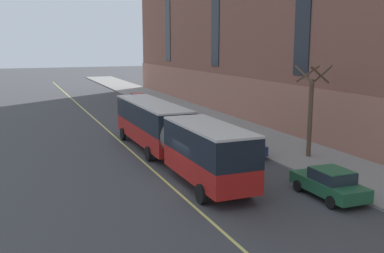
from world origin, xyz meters
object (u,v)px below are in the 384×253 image
(city_bus, at_px, (170,132))
(parked_car_green_2, at_px, (329,183))
(parked_car_red_4, at_px, (192,123))
(street_tree_mid_block, at_px, (311,108))
(parked_car_silver_0, at_px, (162,111))
(parked_car_red_5, at_px, (138,100))
(fire_hydrant, at_px, (172,110))
(parked_car_navy_3, at_px, (241,144))

(city_bus, height_order, parked_car_green_2, city_bus)
(parked_car_red_4, relative_size, street_tree_mid_block, 0.75)
(parked_car_red_4, distance_m, street_tree_mid_block, 12.53)
(parked_car_silver_0, xyz_separation_m, street_tree_mid_block, (4.15, -19.84, 2.70))
(city_bus, distance_m, parked_car_red_5, 27.93)
(parked_car_green_2, height_order, fire_hydrant, parked_car_green_2)
(street_tree_mid_block, xyz_separation_m, fire_hydrant, (-2.37, 21.66, -2.99))
(city_bus, relative_size, parked_car_red_5, 4.46)
(parked_car_silver_0, relative_size, parked_car_red_4, 0.95)
(street_tree_mid_block, bearing_deg, fire_hydrant, 96.24)
(city_bus, bearing_deg, street_tree_mid_block, -16.07)
(parked_car_navy_3, height_order, street_tree_mid_block, street_tree_mid_block)
(parked_car_green_2, bearing_deg, parked_car_navy_3, 89.91)
(parked_car_red_4, bearing_deg, fire_hydrant, 80.68)
(city_bus, bearing_deg, fire_hydrant, 70.34)
(city_bus, bearing_deg, parked_car_silver_0, 73.73)
(parked_car_silver_0, distance_m, street_tree_mid_block, 20.45)
(parked_car_green_2, distance_m, street_tree_mid_block, 8.58)
(city_bus, xyz_separation_m, parked_car_red_4, (5.14, 8.91, -1.27))
(parked_car_navy_3, bearing_deg, fire_hydrant, 85.26)
(parked_car_silver_0, bearing_deg, parked_car_red_5, 88.95)
(parked_car_silver_0, relative_size, street_tree_mid_block, 0.71)
(parked_car_silver_0, bearing_deg, street_tree_mid_block, -78.20)
(city_bus, bearing_deg, parked_car_navy_3, -1.38)
(city_bus, xyz_separation_m, parked_car_navy_3, (5.21, -0.13, -1.27))
(parked_car_silver_0, distance_m, fire_hydrant, 2.57)
(parked_car_green_2, height_order, parked_car_red_4, same)
(city_bus, height_order, street_tree_mid_block, street_tree_mid_block)
(parked_car_silver_0, height_order, fire_hydrant, parked_car_silver_0)
(parked_car_navy_3, xyz_separation_m, parked_car_red_5, (-0.00, 27.54, -0.00))
(parked_car_red_4, distance_m, parked_car_red_5, 18.50)
(parked_car_green_2, xyz_separation_m, parked_car_navy_3, (0.01, 9.63, -0.00))
(parked_car_green_2, height_order, parked_car_red_5, same)
(parked_car_navy_3, distance_m, parked_car_red_4, 9.04)
(parked_car_silver_0, height_order, parked_car_green_2, same)
(street_tree_mid_block, bearing_deg, city_bus, 163.93)
(parked_car_silver_0, height_order, parked_car_red_4, same)
(parked_car_green_2, height_order, street_tree_mid_block, street_tree_mid_block)
(parked_car_silver_0, distance_m, parked_car_navy_3, 17.32)
(parked_car_red_4, bearing_deg, city_bus, -119.96)
(city_bus, distance_m, parked_car_green_2, 11.12)
(street_tree_mid_block, bearing_deg, parked_car_silver_0, 101.80)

